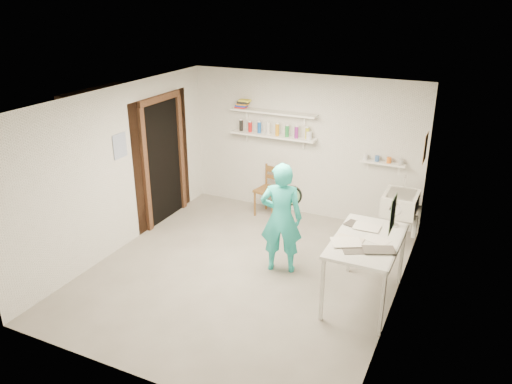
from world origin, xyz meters
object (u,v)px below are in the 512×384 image
at_px(wall_clock, 292,195).
at_px(desk_lamp, 395,210).
at_px(wooden_chair, 269,191).
at_px(work_table, 364,270).
at_px(belfast_sink, 400,203).
at_px(man, 281,218).

distance_m(wall_clock, desk_lamp, 1.37).
height_order(wooden_chair, work_table, wooden_chair).
height_order(belfast_sink, work_table, work_table).
xyz_separation_m(belfast_sink, desk_lamp, (0.10, -1.15, 0.38)).
bearing_deg(wooden_chair, work_table, -31.35).
xyz_separation_m(wall_clock, work_table, (1.16, -0.48, -0.61)).
relative_size(man, wooden_chair, 1.72).
relative_size(belfast_sink, man, 0.38).
distance_m(wall_clock, wooden_chair, 1.76).
xyz_separation_m(wooden_chair, work_table, (2.09, -1.86, -0.02)).
height_order(belfast_sink, desk_lamp, desk_lamp).
xyz_separation_m(man, desk_lamp, (1.43, 0.24, 0.30)).
height_order(wooden_chair, desk_lamp, desk_lamp).
distance_m(man, wall_clock, 0.34).
distance_m(belfast_sink, man, 1.93).
height_order(man, work_table, man).
bearing_deg(man, belfast_sink, -149.75).
xyz_separation_m(belfast_sink, wall_clock, (-1.27, -1.19, 0.34)).
bearing_deg(wall_clock, man, -122.30).
bearing_deg(belfast_sink, work_table, -93.78).
relative_size(wall_clock, work_table, 0.22).
relative_size(man, wall_clock, 5.56).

